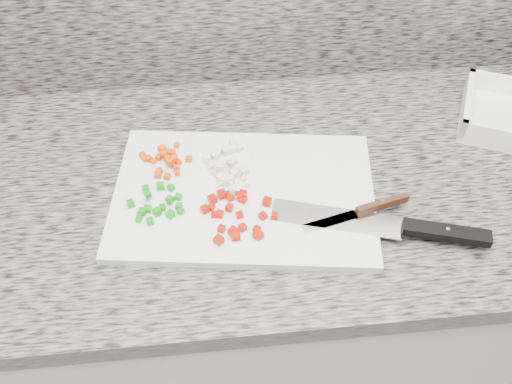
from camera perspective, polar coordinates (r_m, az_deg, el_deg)
cabinet at (r=1.44m, az=0.93°, el=-11.28°), size 3.92×0.62×0.86m
countertop at (r=1.08m, az=1.22°, el=0.85°), size 3.96×0.64×0.04m
cutting_board at (r=1.02m, az=-1.23°, el=-0.28°), size 0.50×0.37×0.02m
carrot_pile at (r=1.07m, az=-9.01°, el=3.16°), size 0.10×0.09×0.02m
onion_pile at (r=1.05m, az=-3.05°, el=2.77°), size 0.08×0.12×0.02m
green_pepper_pile at (r=1.00m, az=-9.87°, el=-1.20°), size 0.10×0.09×0.02m
red_pepper_pile at (r=0.98m, az=-2.05°, el=-2.15°), size 0.13×0.12×0.01m
garlic_pile at (r=1.02m, az=-2.53°, el=0.58°), size 0.06×0.06×0.01m
chef_knife at (r=0.99m, az=14.95°, el=-3.48°), size 0.36×0.14×0.02m
paring_knife at (r=1.00m, az=11.24°, el=-1.65°), size 0.20×0.06×0.02m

